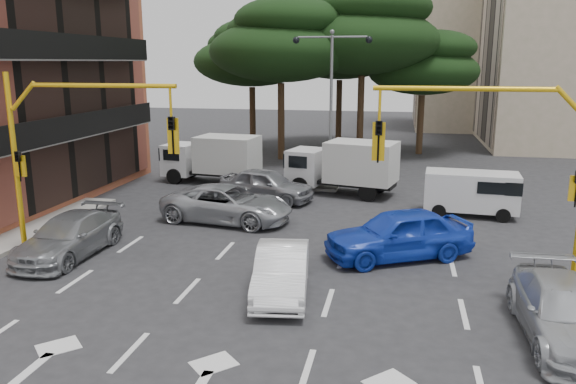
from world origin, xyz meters
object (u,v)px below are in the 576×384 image
signal_mast_left (63,140)px  car_blue_compact (399,234)px  car_silver_parked (565,313)px  van_white (471,193)px  car_silver_cross_b (266,185)px  car_silver_wagon (69,236)px  car_white_hatch (282,271)px  box_truck_b (342,167)px  street_lamp_center (331,79)px  signal_mast_right (517,154)px  car_silver_cross_a (227,204)px  box_truck_a (212,159)px

signal_mast_left → car_blue_compact: signal_mast_left is taller
signal_mast_left → car_silver_parked: bearing=-11.7°
signal_mast_left → van_white: signal_mast_left is taller
car_silver_parked → car_silver_cross_b: bearing=129.0°
car_blue_compact → car_silver_cross_b: car_blue_compact is taller
car_silver_cross_b → car_silver_wagon: bearing=165.7°
car_white_hatch → box_truck_b: bearing=80.3°
car_silver_parked → box_truck_b: 15.28m
street_lamp_center → box_truck_b: street_lamp_center is taller
signal_mast_right → car_silver_cross_b: bearing=136.3°
car_white_hatch → car_silver_cross_b: 10.70m
street_lamp_center → car_silver_parked: street_lamp_center is taller
signal_mast_right → car_silver_parked: (0.80, -2.98, -3.20)m
car_silver_cross_a → car_silver_cross_b: car_silver_cross_b is taller
car_blue_compact → car_silver_parked: (3.81, -4.93, -0.14)m
car_white_hatch → van_white: (6.05, 9.56, 0.27)m
car_white_hatch → car_blue_compact: bearing=40.6°
signal_mast_left → car_silver_wagon: bearing=160.4°
street_lamp_center → car_blue_compact: street_lamp_center is taller
car_silver_wagon → van_white: 15.74m
signal_mast_left → car_blue_compact: (10.59, 1.96, -3.06)m
signal_mast_right → car_silver_wagon: 14.08m
car_blue_compact → car_silver_parked: bearing=10.3°
signal_mast_right → van_white: 8.47m
signal_mast_right → box_truck_a: size_ratio=1.17×
car_blue_compact → box_truck_b: bearing=170.1°
van_white → car_blue_compact: bearing=-21.8°
signal_mast_left → street_lamp_center: bearing=64.1°
car_silver_parked → box_truck_b: size_ratio=0.89×
car_white_hatch → van_white: 11.31m
car_silver_wagon → van_white: bearing=31.3°
car_blue_compact → van_white: van_white is taller
car_blue_compact → car_silver_wagon: 10.87m
signal_mast_right → signal_mast_left: 13.61m
car_silver_cross_b → van_white: van_white is taller
signal_mast_right → car_silver_cross_b: (-9.08, 8.67, -3.13)m
car_silver_wagon → box_truck_a: 12.02m
car_blue_compact → box_truck_b: 9.28m
signal_mast_left → car_silver_cross_b: (4.53, 8.67, -3.13)m
car_silver_cross_a → car_silver_cross_b: bearing=-3.3°
signal_mast_left → car_white_hatch: signal_mast_left is taller
car_silver_wagon → box_truck_a: box_truck_a is taller
car_silver_cross_b → box_truck_a: 5.07m
signal_mast_left → car_blue_compact: 11.20m
car_silver_wagon → box_truck_a: bearing=87.1°
car_silver_cross_b → box_truck_b: (3.28, 2.12, 0.55)m
car_silver_cross_a → van_white: 10.14m
car_white_hatch → car_silver_parked: size_ratio=0.85×
signal_mast_left → car_silver_cross_b: signal_mast_left is taller
car_white_hatch → car_silver_cross_a: size_ratio=0.77×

